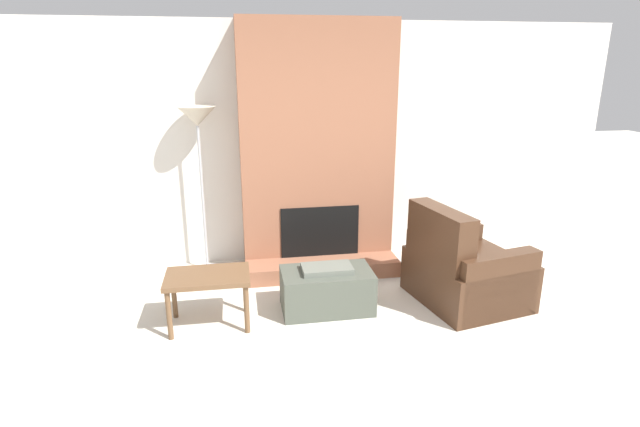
{
  "coord_description": "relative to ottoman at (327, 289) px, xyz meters",
  "views": [
    {
      "loc": [
        -0.86,
        -2.55,
        2.18
      ],
      "look_at": [
        0.0,
        2.42,
        0.64
      ],
      "focal_mm": 28.0,
      "sensor_mm": 36.0,
      "label": 1
    }
  ],
  "objects": [
    {
      "name": "ground_plane",
      "position": [
        0.1,
        -1.5,
        -0.2
      ],
      "size": [
        24.0,
        24.0,
        0.0
      ],
      "primitive_type": "plane",
      "color": "beige"
    },
    {
      "name": "armchair",
      "position": [
        1.27,
        -0.05,
        0.1
      ],
      "size": [
        1.05,
        1.1,
        0.94
      ],
      "rotation": [
        0.0,
        0.0,
        1.77
      ],
      "color": "#422819",
      "rests_on": "ground_plane"
    },
    {
      "name": "side_table",
      "position": [
        -1.04,
        -0.1,
        0.2
      ],
      "size": [
        0.7,
        0.45,
        0.47
      ],
      "color": "brown",
      "rests_on": "ground_plane"
    },
    {
      "name": "ottoman",
      "position": [
        0.0,
        0.0,
        0.0
      ],
      "size": [
        0.82,
        0.47,
        0.43
      ],
      "color": "#474C42",
      "rests_on": "ground_plane"
    },
    {
      "name": "floor_lamp_left",
      "position": [
        -1.12,
        1.12,
        1.35
      ],
      "size": [
        0.38,
        0.38,
        1.75
      ],
      "color": "#ADADB2",
      "rests_on": "ground_plane"
    },
    {
      "name": "wall_back",
      "position": [
        0.1,
        1.37,
        1.1
      ],
      "size": [
        6.91,
        0.06,
        2.6
      ],
      "primitive_type": "cube",
      "color": "silver",
      "rests_on": "ground_plane"
    },
    {
      "name": "fireplace",
      "position": [
        0.1,
        1.11,
        1.04
      ],
      "size": [
        1.61,
        0.78,
        2.6
      ],
      "color": "#935B42",
      "rests_on": "ground_plane"
    }
  ]
}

